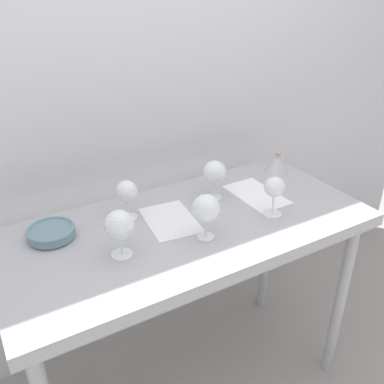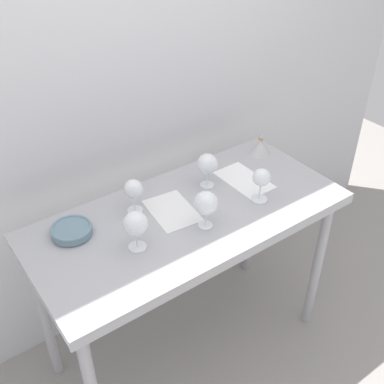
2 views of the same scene
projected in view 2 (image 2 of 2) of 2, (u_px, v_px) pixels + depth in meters
name	position (u px, v px, depth m)	size (l,w,h in m)	color
ground_plane	(189.00, 343.00, 2.58)	(6.00, 6.00, 0.00)	gray
back_wall	(125.00, 89.00, 2.15)	(3.80, 0.04, 2.60)	silver
steel_counter	(189.00, 232.00, 2.12)	(1.40, 0.65, 0.90)	#A8A8AD
wine_glass_near_left	(135.00, 225.00, 1.81)	(0.10, 0.10, 0.17)	white
wine_glass_near_center	(206.00, 204.00, 1.92)	(0.10, 0.10, 0.17)	white
wine_glass_far_left	(133.00, 190.00, 2.01)	(0.08, 0.08, 0.16)	white
wine_glass_near_right	(261.00, 179.00, 2.07)	(0.08, 0.08, 0.16)	white
wine_glass_far_right	(207.00, 165.00, 2.16)	(0.10, 0.10, 0.17)	white
tasting_sheet_upper	(172.00, 211.00, 2.07)	(0.18, 0.26, 0.00)	white
tasting_sheet_lower	(244.00, 180.00, 2.27)	(0.17, 0.28, 0.00)	white
tasting_bowl	(72.00, 230.00, 1.93)	(0.17, 0.17, 0.04)	beige
decanter_funnel	(260.00, 147.00, 2.44)	(0.11, 0.11, 0.13)	beige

